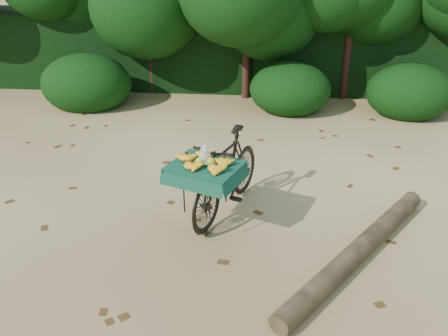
{
  "coord_description": "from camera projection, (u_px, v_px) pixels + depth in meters",
  "views": [
    {
      "loc": [
        1.0,
        -5.67,
        3.4
      ],
      "look_at": [
        0.5,
        -0.3,
        0.79
      ],
      "focal_mm": 38.0,
      "sensor_mm": 36.0,
      "label": 1
    }
  ],
  "objects": [
    {
      "name": "bush_clumps",
      "position": [
        244.0,
        90.0,
        10.26
      ],
      "size": [
        8.8,
        1.7,
        0.9
      ],
      "primitive_type": null,
      "color": "black",
      "rests_on": "ground"
    },
    {
      "name": "leaf_litter",
      "position": [
        197.0,
        186.0,
        7.22
      ],
      "size": [
        7.0,
        7.3,
        0.01
      ],
      "primitive_type": null,
      "color": "#4C2F14",
      "rests_on": "ground"
    },
    {
      "name": "hedge_backdrop",
      "position": [
        228.0,
        50.0,
        11.9
      ],
      "size": [
        26.0,
        1.8,
        1.8
      ],
      "primitive_type": "cube",
      "color": "black",
      "rests_on": "ground"
    },
    {
      "name": "ground",
      "position": [
        190.0,
        208.0,
        6.64
      ],
      "size": [
        80.0,
        80.0,
        0.0
      ],
      "primitive_type": "plane",
      "color": "#D5BB71",
      "rests_on": "ground"
    },
    {
      "name": "tree_row",
      "position": [
        197.0,
        8.0,
        10.76
      ],
      "size": [
        14.5,
        2.0,
        4.0
      ],
      "primitive_type": null,
      "color": "black",
      "rests_on": "ground"
    },
    {
      "name": "vendor_bicycle",
      "position": [
        226.0,
        173.0,
        6.31
      ],
      "size": [
        1.31,
        2.01,
        1.15
      ],
      "rotation": [
        0.0,
        0.0,
        -0.37
      ],
      "color": "black",
      "rests_on": "ground"
    },
    {
      "name": "fallen_log",
      "position": [
        358.0,
        250.0,
        5.55
      ],
      "size": [
        2.09,
        2.74,
        0.23
      ],
      "primitive_type": "cylinder",
      "rotation": [
        1.57,
        0.0,
        -0.63
      ],
      "color": "brown",
      "rests_on": "ground"
    }
  ]
}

